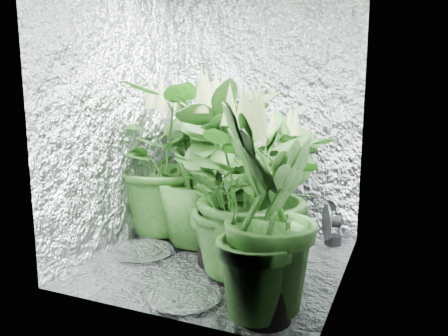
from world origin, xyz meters
TOP-DOWN VIEW (x-y plane):
  - ground at (0.00, 0.00)m, footprint 1.60×1.60m
  - walls at (0.00, 0.00)m, footprint 1.62×1.62m
  - plant_a at (-0.57, 0.36)m, footprint 1.11×1.11m
  - plant_b at (0.31, 0.56)m, footprint 0.70×0.70m
  - plant_c at (0.10, 0.45)m, footprint 0.60×0.60m
  - plant_d at (-0.27, 0.22)m, footprint 0.83×0.83m
  - plant_e at (0.24, -0.22)m, footprint 0.99×0.99m
  - plant_f at (0.02, -0.04)m, footprint 0.88×0.88m
  - plant_g at (0.51, -0.62)m, footprint 0.60×0.60m
  - circulation_fan at (0.62, 0.61)m, footprint 0.17×0.26m
  - plant_label at (0.57, -0.65)m, footprint 0.05×0.05m

SIDE VIEW (x-z plane):
  - ground at x=0.00m, z-range 0.00..0.00m
  - circulation_fan at x=0.62m, z-range -0.02..0.29m
  - plant_label at x=0.57m, z-range 0.26..0.34m
  - plant_c at x=0.10m, z-range -0.04..0.96m
  - plant_b at x=0.31m, z-range -0.04..1.01m
  - plant_g at x=0.51m, z-range -0.04..1.11m
  - plant_d at x=-0.27m, z-range -0.05..1.15m
  - plant_e at x=0.24m, z-range -0.03..1.17m
  - plant_f at x=0.02m, z-range -0.04..1.24m
  - plant_a at x=-0.57m, z-range -0.03..1.24m
  - walls at x=0.00m, z-range 0.00..2.00m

